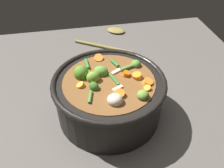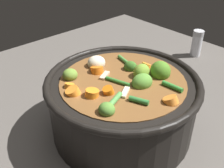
# 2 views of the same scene
# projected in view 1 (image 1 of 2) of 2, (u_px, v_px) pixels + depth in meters

# --- Properties ---
(ground_plane) EXTENTS (1.10, 1.10, 0.00)m
(ground_plane) POSITION_uv_depth(u_px,v_px,m) (109.00, 113.00, 0.72)
(ground_plane) COLOR #514C47
(cooking_pot) EXTENTS (0.31, 0.31, 0.15)m
(cooking_pot) POSITION_uv_depth(u_px,v_px,m) (109.00, 96.00, 0.67)
(cooking_pot) COLOR black
(cooking_pot) RESTS_ON ground_plane
(wooden_spoon) EXTENTS (0.24, 0.24, 0.01)m
(wooden_spoon) POSITION_uv_depth(u_px,v_px,m) (111.00, 37.00, 1.05)
(wooden_spoon) COLOR olive
(wooden_spoon) RESTS_ON ground_plane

